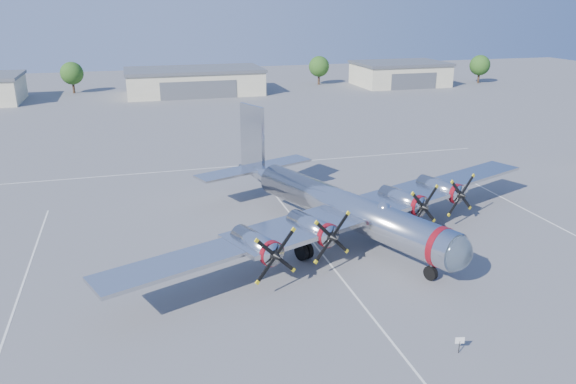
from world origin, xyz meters
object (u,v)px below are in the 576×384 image
object	(u,v)px
hangar_east	(400,73)
main_bomber_b29	(336,236)
info_placard	(460,342)
tree_east	(319,66)
tree_far_east	(480,65)
tree_west	(72,73)
hangar_center	(194,81)

from	to	relation	value
hangar_east	main_bomber_b29	size ratio (longest dim) A/B	0.48
main_bomber_b29	info_placard	distance (m)	17.69
tree_east	tree_far_east	xyz separation A→B (m)	(38.00, -8.00, 0.00)
tree_west	tree_east	bearing A→B (deg)	-2.08
tree_far_east	main_bomber_b29	bearing A→B (deg)	-130.04
hangar_east	tree_far_east	bearing A→B (deg)	-5.61
hangar_center	tree_west	bearing A→B (deg)	162.18
hangar_center	hangar_east	size ratio (longest dim) A/B	1.39
hangar_east	tree_far_east	world-z (taller)	tree_far_east
info_placard	tree_far_east	bearing A→B (deg)	67.70
tree_east	tree_far_east	world-z (taller)	same
hangar_center	info_placard	distance (m)	97.85
main_bomber_b29	info_placard	size ratio (longest dim) A/B	41.79
hangar_east	hangar_center	bearing A→B (deg)	-180.00
hangar_east	tree_west	size ratio (longest dim) A/B	3.10
tree_east	tree_far_east	distance (m)	38.83
hangar_center	tree_east	xyz separation A→B (m)	(30.00, 6.04, 1.51)
tree_west	tree_far_east	size ratio (longest dim) A/B	1.00
tree_east	main_bomber_b29	bearing A→B (deg)	-107.81
tree_west	info_placard	xyz separation A→B (m)	(28.17, -105.82, -3.50)
tree_far_east	main_bomber_b29	xyz separation A→B (m)	(-65.68, -78.16, -4.22)
tree_west	info_placard	size ratio (longest dim) A/B	6.50
info_placard	main_bomber_b29	bearing A→B (deg)	104.55
hangar_east	main_bomber_b29	bearing A→B (deg)	-119.69
tree_west	tree_far_east	distance (m)	93.54
tree_far_east	hangar_center	bearing A→B (deg)	178.35
tree_east	main_bomber_b29	world-z (taller)	tree_east
hangar_center	tree_east	world-z (taller)	tree_east
hangar_east	tree_east	xyz separation A→B (m)	(-18.00, 6.04, 1.51)
tree_west	info_placard	bearing A→B (deg)	-75.09
tree_west	tree_east	xyz separation A→B (m)	(55.00, -2.00, 0.00)
tree_west	main_bomber_b29	size ratio (longest dim) A/B	0.16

